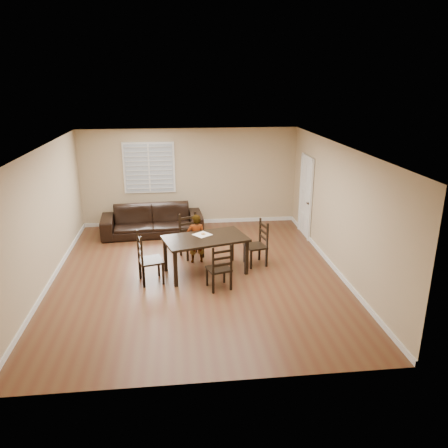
{
  "coord_description": "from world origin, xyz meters",
  "views": [
    {
      "loc": [
        -0.37,
        -8.49,
        3.97
      ],
      "look_at": [
        0.62,
        0.34,
        1.0
      ],
      "focal_mm": 35.0,
      "sensor_mm": 36.0,
      "label": 1
    }
  ],
  "objects": [
    {
      "name": "dining_table",
      "position": [
        0.19,
        0.08,
        0.71
      ],
      "size": [
        1.9,
        1.38,
        0.8
      ],
      "rotation": [
        0.0,
        0.0,
        0.27
      ],
      "color": "black",
      "rests_on": "ground"
    },
    {
      "name": "sofa",
      "position": [
        -1.05,
        2.67,
        0.38
      ],
      "size": [
        2.7,
        1.2,
        0.77
      ],
      "primitive_type": "imported",
      "rotation": [
        0.0,
        0.0,
        0.07
      ],
      "color": "black",
      "rests_on": "ground"
    },
    {
      "name": "napkin",
      "position": [
        0.14,
        0.27,
        0.8
      ],
      "size": [
        0.45,
        0.45,
        0.0
      ],
      "primitive_type": "cube",
      "rotation": [
        0.0,
        0.0,
        0.64
      ],
      "color": "beige",
      "rests_on": "dining_table"
    },
    {
      "name": "room",
      "position": [
        0.04,
        0.18,
        1.81
      ],
      "size": [
        6.04,
        7.04,
        2.72
      ],
      "color": "tan",
      "rests_on": "ground"
    },
    {
      "name": "donut",
      "position": [
        0.16,
        0.28,
        0.82
      ],
      "size": [
        0.09,
        0.09,
        0.03
      ],
      "color": "#CC8D49",
      "rests_on": "napkin"
    },
    {
      "name": "chair_near",
      "position": [
        -0.11,
        1.12,
        0.46
      ],
      "size": [
        0.59,
        0.57,
        1.02
      ],
      "rotation": [
        0.0,
        0.0,
        0.41
      ],
      "color": "black",
      "rests_on": "ground"
    },
    {
      "name": "chair_left",
      "position": [
        -1.07,
        -0.26,
        0.49
      ],
      "size": [
        0.56,
        0.58,
        1.08
      ],
      "rotation": [
        0.0,
        0.0,
        1.81
      ],
      "color": "black",
      "rests_on": "ground"
    },
    {
      "name": "chair_far",
      "position": [
        0.43,
        -0.78,
        0.43
      ],
      "size": [
        0.52,
        0.51,
        0.96
      ],
      "rotation": [
        0.0,
        0.0,
        3.42
      ],
      "color": "black",
      "rests_on": "ground"
    },
    {
      "name": "child",
      "position": [
        0.03,
        0.68,
        0.56
      ],
      "size": [
        0.44,
        0.31,
        1.13
      ],
      "primitive_type": "imported",
      "rotation": [
        0.0,
        0.0,
        3.25
      ],
      "color": "gray",
      "rests_on": "ground"
    },
    {
      "name": "ground",
      "position": [
        0.0,
        0.0,
        0.0
      ],
      "size": [
        7.0,
        7.0,
        0.0
      ],
      "primitive_type": "plane",
      "color": "brown",
      "rests_on": "ground"
    },
    {
      "name": "chair_right",
      "position": [
        1.44,
        0.43,
        0.46
      ],
      "size": [
        0.52,
        0.54,
        1.01
      ],
      "rotation": [
        0.0,
        0.0,
        -1.35
      ],
      "color": "black",
      "rests_on": "ground"
    }
  ]
}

